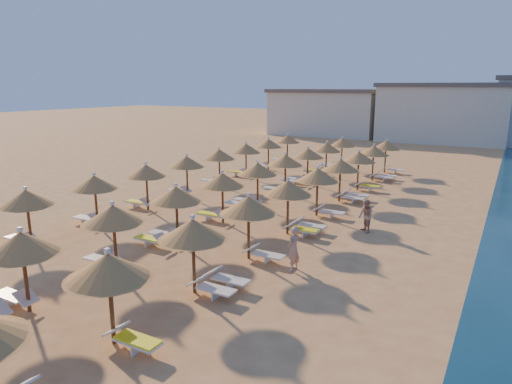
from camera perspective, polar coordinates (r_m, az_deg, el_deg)
The scene contains 8 objects.
ground at distance 21.30m, azimuth -2.81°, elevation -5.86°, with size 220.00×220.00×0.00m, color tan.
hotel_blocks at distance 63.16m, azimuth 22.64°, elevation 9.20°, with size 44.73×9.73×8.10m.
parasol_row_east at distance 23.06m, azimuth 6.00°, elevation 1.28°, with size 2.38×35.32×2.77m.
parasol_row_west at distance 24.74m, azimuth -1.88°, elevation 2.15°, with size 2.38×35.32×2.77m.
parasol_row_inland at distance 30.57m, azimuth -6.55°, elevation 4.18°, with size 2.38×28.00×2.77m.
loungers at distance 25.56m, azimuth -0.78°, elevation -1.80°, with size 12.00×33.51×0.66m.
beachgoer_b at distance 22.60m, azimuth 13.55°, elevation -2.95°, with size 0.79×0.61×1.62m, color tan.
beachgoer_a at distance 17.55m, azimuth 4.71°, elevation -7.06°, with size 0.64×0.42×1.76m, color tan.
Camera 1 is at (10.84, -16.98, 6.92)m, focal length 32.00 mm.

